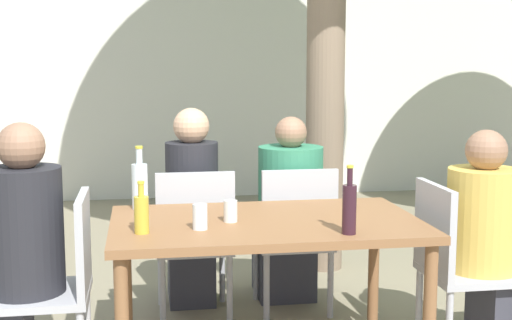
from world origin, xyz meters
TOP-DOWN VIEW (x-y plane):
  - cafe_building_wall at (0.00, 4.45)m, footprint 10.00×0.08m
  - dining_table_front at (0.00, 0.00)m, footprint 1.48×0.91m
  - patio_chair_0 at (-0.97, 0.00)m, footprint 0.44×0.44m
  - patio_chair_1 at (0.97, 0.00)m, footprint 0.44×0.44m
  - patio_chair_2 at (-0.30, 0.69)m, footprint 0.44×0.44m
  - patio_chair_3 at (0.30, 0.69)m, footprint 0.44×0.44m
  - person_seated_0 at (-1.20, -0.00)m, footprint 0.58×0.35m
  - person_seated_1 at (1.21, -0.00)m, footprint 0.58×0.37m
  - person_seated_2 at (-0.30, 0.92)m, footprint 0.31×0.56m
  - person_seated_3 at (0.30, 0.91)m, footprint 0.39×0.60m
  - oil_cruet_0 at (-0.59, -0.18)m, footprint 0.07×0.07m
  - water_bottle_1 at (-0.60, 0.35)m, footprint 0.08×0.08m
  - wine_bottle_2 at (0.32, -0.33)m, footprint 0.06×0.06m
  - drinking_glass_0 at (-0.17, -0.01)m, footprint 0.07×0.07m
  - drinking_glass_1 at (-0.33, -0.14)m, footprint 0.07×0.07m

SIDE VIEW (x-z plane):
  - patio_chair_0 at x=-0.97m, z-range 0.05..0.94m
  - patio_chair_1 at x=0.97m, z-range 0.05..0.94m
  - patio_chair_2 at x=-0.30m, z-range 0.05..0.94m
  - patio_chair_3 at x=0.30m, z-range 0.05..0.94m
  - person_seated_1 at x=1.21m, z-range -0.06..1.10m
  - person_seated_3 at x=0.30m, z-range -0.05..1.11m
  - person_seated_2 at x=-0.30m, z-range -0.07..1.16m
  - person_seated_0 at x=-1.20m, z-range -0.06..1.16m
  - dining_table_front at x=0.00m, z-range 0.29..1.03m
  - drinking_glass_0 at x=-0.17m, z-range 0.74..0.84m
  - drinking_glass_1 at x=-0.33m, z-range 0.74..0.85m
  - oil_cruet_0 at x=-0.59m, z-range 0.71..0.95m
  - wine_bottle_2 at x=0.32m, z-range 0.70..1.01m
  - water_bottle_1 at x=-0.60m, z-range 0.70..1.03m
  - cafe_building_wall at x=0.00m, z-range 0.00..2.80m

